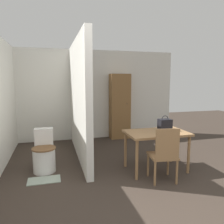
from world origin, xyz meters
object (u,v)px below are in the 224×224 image
(dining_table, at_px, (156,136))
(toilet, at_px, (44,154))
(handbag, at_px, (165,125))
(wooden_cabinet, at_px, (120,106))
(wooden_chair, at_px, (164,153))

(dining_table, height_order, toilet, toilet)
(handbag, bearing_deg, dining_table, -162.40)
(wooden_cabinet, bearing_deg, toilet, -137.66)
(dining_table, bearing_deg, wooden_cabinet, 88.93)
(toilet, bearing_deg, wooden_chair, -28.12)
(wooden_chair, bearing_deg, dining_table, 85.68)
(dining_table, bearing_deg, toilet, 165.39)
(toilet, height_order, handbag, handbag)
(handbag, distance_m, wooden_cabinet, 2.33)
(dining_table, bearing_deg, handbag, 17.60)
(dining_table, relative_size, handbag, 3.91)
(toilet, distance_m, handbag, 2.31)
(dining_table, xyz_separation_m, toilet, (-2.00, 0.52, -0.33))
(toilet, bearing_deg, dining_table, -14.61)
(wooden_chair, height_order, wooden_cabinet, wooden_cabinet)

